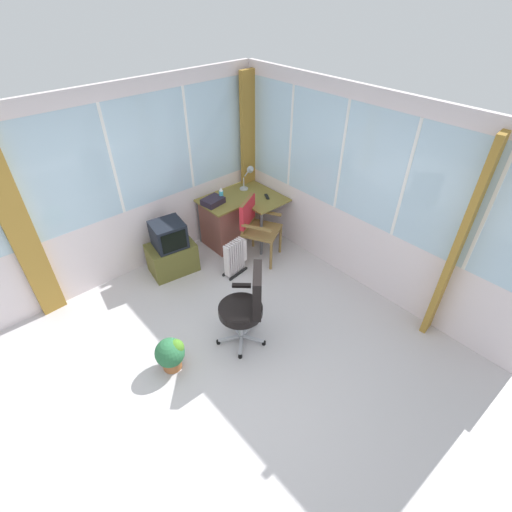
% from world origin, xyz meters
% --- Properties ---
extents(ground, '(5.35, 5.36, 0.06)m').
position_xyz_m(ground, '(0.00, 0.00, -0.03)').
color(ground, beige).
extents(north_window_panel, '(4.35, 0.07, 2.51)m').
position_xyz_m(north_window_panel, '(0.00, 2.21, 1.25)').
color(north_window_panel, silver).
rests_on(north_window_panel, ground).
extents(east_window_panel, '(0.07, 4.36, 2.51)m').
position_xyz_m(east_window_panel, '(2.21, 0.00, 1.26)').
color(east_window_panel, silver).
rests_on(east_window_panel, ground).
extents(curtain_north_left, '(0.28, 0.09, 2.41)m').
position_xyz_m(curtain_north_left, '(-1.20, 2.13, 1.21)').
color(curtain_north_left, olive).
rests_on(curtain_north_left, ground).
extents(curtain_corner, '(0.28, 0.08, 2.41)m').
position_xyz_m(curtain_corner, '(2.08, 2.08, 1.21)').
color(curtain_corner, olive).
rests_on(curtain_corner, ground).
extents(curtain_east_far, '(0.29, 0.10, 2.41)m').
position_xyz_m(curtain_east_far, '(2.13, -1.20, 1.21)').
color(curtain_east_far, olive).
rests_on(curtain_east_far, ground).
extents(desk, '(1.11, 0.97, 0.75)m').
position_xyz_m(desk, '(1.32, 1.84, 0.40)').
color(desk, olive).
rests_on(desk, ground).
extents(desk_lamp, '(0.23, 0.20, 0.37)m').
position_xyz_m(desk_lamp, '(1.91, 1.87, 0.99)').
color(desk_lamp, '#B2B7BC').
rests_on(desk_lamp, desk).
extents(tv_remote, '(0.11, 0.15, 0.02)m').
position_xyz_m(tv_remote, '(1.92, 1.49, 0.76)').
color(tv_remote, black).
rests_on(tv_remote, desk).
extents(spray_bottle, '(0.06, 0.06, 0.22)m').
position_xyz_m(spray_bottle, '(1.35, 1.87, 0.86)').
color(spray_bottle, '#43BBD1').
rests_on(spray_bottle, desk).
extents(paper_tray, '(0.33, 0.27, 0.09)m').
position_xyz_m(paper_tray, '(1.20, 1.87, 0.80)').
color(paper_tray, '#28202D').
rests_on(paper_tray, desk).
extents(wooden_armchair, '(0.65, 0.65, 0.95)m').
position_xyz_m(wooden_armchair, '(1.47, 1.28, 0.61)').
color(wooden_armchair, olive).
rests_on(wooden_armchair, ground).
extents(office_chair, '(0.60, 0.61, 1.03)m').
position_xyz_m(office_chair, '(0.35, 0.11, 0.58)').
color(office_chair, '#B7B7BF').
rests_on(office_chair, ground).
extents(tv_on_stand, '(0.70, 0.53, 0.80)m').
position_xyz_m(tv_on_stand, '(0.38, 1.79, 0.35)').
color(tv_on_stand, brown).
rests_on(tv_on_stand, ground).
extents(space_heater, '(0.40, 0.21, 0.53)m').
position_xyz_m(space_heater, '(1.03, 1.16, 0.27)').
color(space_heater, silver).
rests_on(space_heater, ground).
extents(potted_plant, '(0.32, 0.32, 0.40)m').
position_xyz_m(potted_plant, '(-0.52, 0.35, 0.23)').
color(potted_plant, '#A56034').
rests_on(potted_plant, ground).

